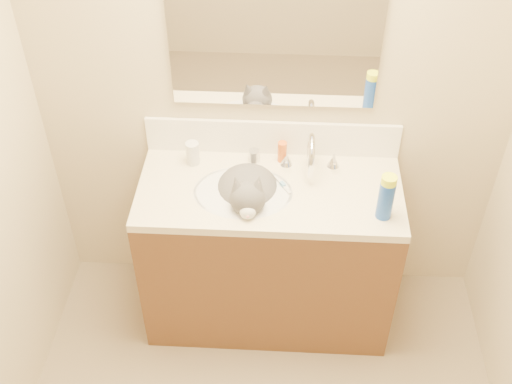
# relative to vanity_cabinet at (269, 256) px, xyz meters

# --- Properties ---
(room_shell) EXTENTS (2.24, 2.54, 2.52)m
(room_shell) POSITION_rel_vanity_cabinet_xyz_m (0.00, -0.97, 1.08)
(room_shell) COLOR #C5B392
(room_shell) RESTS_ON ground
(vanity_cabinet) EXTENTS (1.20, 0.55, 0.82)m
(vanity_cabinet) POSITION_rel_vanity_cabinet_xyz_m (0.00, 0.00, 0.00)
(vanity_cabinet) COLOR brown
(vanity_cabinet) RESTS_ON ground
(counter_slab) EXTENTS (1.20, 0.55, 0.04)m
(counter_slab) POSITION_rel_vanity_cabinet_xyz_m (0.00, 0.00, 0.43)
(counter_slab) COLOR beige
(counter_slab) RESTS_ON vanity_cabinet
(basin) EXTENTS (0.45, 0.36, 0.14)m
(basin) POSITION_rel_vanity_cabinet_xyz_m (-0.12, -0.03, 0.38)
(basin) COLOR silver
(basin) RESTS_ON vanity_cabinet
(faucet) EXTENTS (0.28, 0.20, 0.21)m
(faucet) POSITION_rel_vanity_cabinet_xyz_m (0.18, 0.14, 0.54)
(faucet) COLOR silver
(faucet) RESTS_ON counter_slab
(cat) EXTENTS (0.36, 0.43, 0.33)m
(cat) POSITION_rel_vanity_cabinet_xyz_m (-0.10, -0.01, 0.42)
(cat) COLOR #4D4A4D
(cat) RESTS_ON basin
(backsplash) EXTENTS (1.20, 0.02, 0.18)m
(backsplash) POSITION_rel_vanity_cabinet_xyz_m (0.00, 0.26, 0.54)
(backsplash) COLOR white
(backsplash) RESTS_ON counter_slab
(mirror) EXTENTS (0.90, 0.02, 0.80)m
(mirror) POSITION_rel_vanity_cabinet_xyz_m (0.00, 0.26, 1.13)
(mirror) COLOR white
(mirror) RESTS_ON room_shell
(pill_bottle) EXTENTS (0.07, 0.07, 0.11)m
(pill_bottle) POSITION_rel_vanity_cabinet_xyz_m (-0.37, 0.17, 0.51)
(pill_bottle) COLOR silver
(pill_bottle) RESTS_ON counter_slab
(pill_label) EXTENTS (0.06, 0.06, 0.04)m
(pill_label) POSITION_rel_vanity_cabinet_xyz_m (-0.37, 0.17, 0.49)
(pill_label) COLOR #F95F29
(pill_label) RESTS_ON pill_bottle
(silver_jar) EXTENTS (0.06, 0.06, 0.06)m
(silver_jar) POSITION_rel_vanity_cabinet_xyz_m (-0.08, 0.20, 0.48)
(silver_jar) COLOR #B7B7BC
(silver_jar) RESTS_ON counter_slab
(amber_bottle) EXTENTS (0.04, 0.04, 0.11)m
(amber_bottle) POSITION_rel_vanity_cabinet_xyz_m (0.05, 0.20, 0.50)
(amber_bottle) COLOR #D25B18
(amber_bottle) RESTS_ON counter_slab
(toothbrush) EXTENTS (0.08, 0.12, 0.01)m
(toothbrush) POSITION_rel_vanity_cabinet_xyz_m (0.06, 0.02, 0.45)
(toothbrush) COLOR silver
(toothbrush) RESTS_ON counter_slab
(toothbrush_head) EXTENTS (0.03, 0.03, 0.02)m
(toothbrush_head) POSITION_rel_vanity_cabinet_xyz_m (0.06, 0.02, 0.46)
(toothbrush_head) COLOR #629AD0
(toothbrush_head) RESTS_ON counter_slab
(spray_can) EXTENTS (0.08, 0.08, 0.18)m
(spray_can) POSITION_rel_vanity_cabinet_xyz_m (0.49, -0.15, 0.54)
(spray_can) COLOR blue
(spray_can) RESTS_ON counter_slab
(spray_cap) EXTENTS (0.08, 0.08, 0.04)m
(spray_cap) POSITION_rel_vanity_cabinet_xyz_m (0.49, -0.15, 0.65)
(spray_cap) COLOR #E7FC1A
(spray_cap) RESTS_ON spray_can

